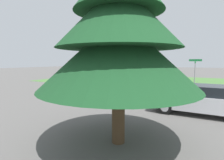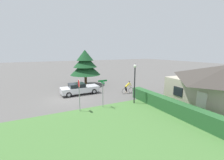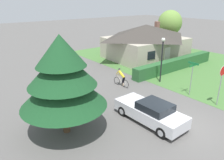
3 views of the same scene
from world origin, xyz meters
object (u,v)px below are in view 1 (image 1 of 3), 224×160
(cottage_house, at_px, (113,64))
(street_name_sign, at_px, (195,70))
(conifer_tall_near, at_px, (119,33))
(street_lamp, at_px, (153,58))
(sedan_left_lane, at_px, (204,100))
(cyclist, at_px, (121,85))
(deciduous_tree_right, at_px, (124,54))

(cottage_house, xyz_separation_m, street_name_sign, (-5.63, -10.40, -0.33))
(conifer_tall_near, bearing_deg, street_lamp, 10.89)
(sedan_left_lane, distance_m, cyclist, 6.14)
(cyclist, height_order, deciduous_tree_right, deciduous_tree_right)
(cottage_house, relative_size, street_name_sign, 3.76)
(cottage_house, bearing_deg, sedan_left_lane, -131.30)
(sedan_left_lane, bearing_deg, street_lamp, -55.97)
(cottage_house, xyz_separation_m, cyclist, (-8.71, -5.63, -1.44))
(conifer_tall_near, height_order, deciduous_tree_right, deciduous_tree_right)
(street_lamp, bearing_deg, cottage_house, 53.46)
(street_name_sign, bearing_deg, conifer_tall_near, 172.36)
(sedan_left_lane, height_order, cyclist, cyclist)
(street_lamp, bearing_deg, street_name_sign, -97.08)
(cottage_house, relative_size, deciduous_tree_right, 1.77)
(cottage_house, bearing_deg, street_lamp, -123.19)
(sedan_left_lane, bearing_deg, cottage_house, -46.21)
(sedan_left_lane, distance_m, street_lamp, 7.58)
(street_name_sign, distance_m, conifer_tall_near, 10.28)
(cyclist, bearing_deg, street_name_sign, -152.12)
(cyclist, height_order, conifer_tall_near, conifer_tall_near)
(deciduous_tree_right, bearing_deg, cyclist, -154.77)
(cyclist, distance_m, deciduous_tree_right, 17.42)
(sedan_left_lane, distance_m, deciduous_tree_right, 22.35)
(sedan_left_lane, relative_size, deciduous_tree_right, 0.83)
(sedan_left_lane, relative_size, cyclist, 2.64)
(cottage_house, distance_m, sedan_left_lane, 15.92)
(cottage_house, bearing_deg, street_name_sign, -115.07)
(cyclist, bearing_deg, conifer_tall_near, 111.14)
(street_name_sign, bearing_deg, sedan_left_lane, -171.04)
(sedan_left_lane, xyz_separation_m, street_name_sign, (5.51, 0.87, 1.18))
(conifer_tall_near, bearing_deg, deciduous_tree_right, 25.49)
(sedan_left_lane, height_order, street_name_sign, street_name_sign)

